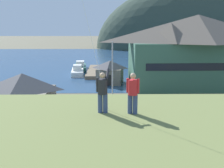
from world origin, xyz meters
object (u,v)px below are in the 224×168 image
at_px(moored_boat_inner_slip, 80,67).
at_px(parked_car_front_row_end, 131,127).
at_px(moored_boat_wharfside, 78,71).
at_px(parked_car_mid_row_near, 116,111).
at_px(parked_car_mid_row_far, 159,111).
at_px(person_companion, 133,92).
at_px(parked_car_mid_row_center, 15,137).
at_px(parked_car_corner_spot, 73,132).
at_px(storage_shed_waterside, 110,72).
at_px(storage_shed_near_lot, 23,97).
at_px(parking_light_pole, 112,71).
at_px(harbor_lodge, 197,49).
at_px(moored_boat_outer_mooring, 110,70).
at_px(person_kite_flyer, 103,91).
at_px(wharf_dock, 95,71).

height_order(moored_boat_inner_slip, parked_car_front_row_end, moored_boat_inner_slip).
xyz_separation_m(moored_boat_wharfside, parked_car_mid_row_near, (7.28, -27.97, 0.34)).
bearing_deg(parked_car_mid_row_near, parked_car_mid_row_far, 0.50).
distance_m(moored_boat_inner_slip, person_companion, 51.21).
bearing_deg(parked_car_mid_row_center, parked_car_corner_spot, 10.13).
xyz_separation_m(storage_shed_waterside, parked_car_front_row_end, (1.77, -23.61, -1.06)).
height_order(storage_shed_near_lot, moored_boat_wharfside, storage_shed_near_lot).
bearing_deg(parked_car_front_row_end, parking_light_pole, 99.83).
bearing_deg(parked_car_mid_row_far, storage_shed_near_lot, -178.19).
xyz_separation_m(storage_shed_near_lot, moored_boat_inner_slip, (2.10, 34.85, -1.98)).
distance_m(harbor_lodge, parked_car_front_row_end, 24.81).
bearing_deg(parking_light_pole, moored_boat_inner_slip, 103.32).
distance_m(storage_shed_waterside, moored_boat_outer_mooring, 9.97).
bearing_deg(harbor_lodge, storage_shed_waterside, 168.98).
height_order(parked_car_mid_row_near, parking_light_pole, parking_light_pole).
distance_m(harbor_lodge, parked_car_mid_row_near, 21.92).
height_order(parked_car_mid_row_center, person_kite_flyer, person_kite_flyer).
xyz_separation_m(harbor_lodge, parked_car_front_row_end, (-12.40, -20.85, -5.21)).
height_order(storage_shed_near_lot, moored_boat_outer_mooring, storage_shed_near_lot).
relative_size(parked_car_mid_row_far, parking_light_pole, 0.54).
bearing_deg(parked_car_corner_spot, person_companion, -68.33).
distance_m(parked_car_mid_row_far, parked_car_mid_row_center, 14.53).
bearing_deg(parking_light_pole, parked_car_front_row_end, -80.17).
bearing_deg(parked_car_corner_spot, parked_car_front_row_end, 13.03).
bearing_deg(storage_shed_waterside, parked_car_mid_row_center, -107.08).
xyz_separation_m(parked_car_mid_row_near, person_companion, (0.30, -15.79, 6.00)).
bearing_deg(person_companion, parked_car_mid_row_center, 133.01).
distance_m(moored_boat_outer_mooring, parked_car_corner_spot, 34.80).
xyz_separation_m(parked_car_mid_row_far, parked_car_corner_spot, (-8.33, -5.74, 0.00)).
xyz_separation_m(parked_car_mid_row_center, person_kite_flyer, (7.38, -9.11, 6.02)).
bearing_deg(storage_shed_near_lot, wharf_dock, 79.32).
distance_m(storage_shed_near_lot, storage_shed_waterside, 21.45).
bearing_deg(parked_car_corner_spot, moored_boat_inner_slip, 95.21).
height_order(storage_shed_waterside, moored_boat_outer_mooring, storage_shed_waterside).
bearing_deg(moored_boat_inner_slip, parked_car_corner_spot, -84.79).
distance_m(storage_shed_near_lot, parking_light_pole, 10.59).
relative_size(harbor_lodge, wharf_dock, 1.45).
distance_m(parked_car_mid_row_near, parked_car_corner_spot, 6.80).
relative_size(moored_boat_inner_slip, person_companion, 4.83).
distance_m(parked_car_mid_row_near, parked_car_front_row_end, 4.72).
xyz_separation_m(wharf_dock, person_companion, (4.00, -45.97, 6.72)).
distance_m(parked_car_corner_spot, person_kite_flyer, 11.94).
relative_size(parked_car_corner_spot, parked_car_mid_row_center, 0.99).
height_order(parking_light_pole, person_kite_flyer, parking_light_pole).
bearing_deg(storage_shed_near_lot, person_companion, -57.59).
bearing_deg(moored_boat_inner_slip, moored_boat_wharfside, -89.21).
distance_m(parked_car_mid_row_far, person_companion, 17.48).
bearing_deg(parked_car_corner_spot, harbor_lodge, 51.67).
distance_m(wharf_dock, moored_boat_outer_mooring, 3.57).
bearing_deg(wharf_dock, parked_car_mid_row_near, -82.99).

